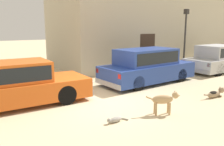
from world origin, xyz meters
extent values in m
plane|color=#CCB78E|center=(0.00, 0.00, 0.00)|extent=(80.00, 80.00, 0.00)
cube|color=#D15619|center=(-2.39, 1.19, 0.47)|extent=(4.58, 1.86, 0.63)
cube|color=#D15619|center=(-2.44, 1.19, 1.11)|extent=(2.12, 1.56, 0.64)
cube|color=black|center=(-2.44, 1.19, 1.12)|extent=(1.96, 1.58, 0.45)
cube|color=#999BA0|center=(-0.14, 1.14, 0.26)|extent=(0.16, 1.72, 0.20)
sphere|color=silver|center=(-0.09, 1.83, 0.61)|extent=(0.20, 0.20, 0.20)
sphere|color=silver|center=(-0.13, 0.44, 0.61)|extent=(0.20, 0.20, 0.20)
cylinder|color=black|center=(-1.01, 1.94, 0.32)|extent=(0.65, 0.22, 0.64)
cylinder|color=black|center=(-1.05, 0.38, 0.32)|extent=(0.65, 0.22, 0.64)
cube|color=navy|center=(3.26, 1.28, 0.50)|extent=(4.58, 2.01, 0.71)
cube|color=navy|center=(3.13, 1.27, 1.20)|extent=(2.77, 1.66, 0.69)
cube|color=black|center=(3.13, 1.27, 1.21)|extent=(2.56, 1.67, 0.48)
cube|color=#999BA0|center=(5.48, 1.40, 0.26)|extent=(0.22, 1.73, 0.20)
cube|color=#999BA0|center=(1.04, 1.15, 0.26)|extent=(0.22, 1.73, 0.20)
sphere|color=silver|center=(5.47, 2.10, 0.66)|extent=(0.20, 0.20, 0.20)
sphere|color=silver|center=(5.55, 0.70, 0.66)|extent=(0.20, 0.20, 0.20)
cube|color=red|center=(1.00, 1.91, 0.68)|extent=(0.05, 0.18, 0.18)
cube|color=red|center=(1.08, 0.39, 0.68)|extent=(0.05, 0.18, 0.18)
cylinder|color=black|center=(4.56, 2.13, 0.31)|extent=(0.62, 0.23, 0.61)
cylinder|color=black|center=(4.65, 0.57, 0.31)|extent=(0.62, 0.23, 0.61)
cylinder|color=black|center=(1.87, 1.98, 0.31)|extent=(0.62, 0.23, 0.61)
cylinder|color=black|center=(1.96, 0.42, 0.31)|extent=(0.62, 0.23, 0.61)
cube|color=#B2B5BA|center=(8.55, 1.20, 0.47)|extent=(4.30, 1.87, 0.64)
cube|color=#B2B5BA|center=(8.34, 1.19, 1.14)|extent=(2.16, 1.58, 0.69)
cube|color=black|center=(8.34, 1.19, 1.15)|extent=(1.99, 1.60, 0.48)
cube|color=#999BA0|center=(6.44, 1.16, 0.26)|extent=(0.15, 1.75, 0.20)
cube|color=red|center=(6.42, 1.93, 0.63)|extent=(0.04, 0.18, 0.18)
cube|color=red|center=(6.45, 0.38, 0.63)|extent=(0.04, 0.18, 0.18)
cylinder|color=black|center=(9.81, 2.02, 0.33)|extent=(0.67, 0.21, 0.67)
cylinder|color=black|center=(7.25, 1.97, 0.33)|extent=(0.67, 0.21, 0.67)
cylinder|color=black|center=(7.28, 0.38, 0.33)|extent=(0.67, 0.21, 0.67)
cube|color=#38281E|center=(5.34, 3.69, 1.05)|extent=(1.10, 0.02, 2.10)
cylinder|color=tan|center=(1.14, -2.00, 0.18)|extent=(0.06, 0.06, 0.35)
cylinder|color=tan|center=(1.07, -2.13, 0.18)|extent=(0.06, 0.06, 0.35)
cylinder|color=tan|center=(0.78, -1.82, 0.18)|extent=(0.06, 0.06, 0.35)
cylinder|color=tan|center=(0.71, -1.95, 0.18)|extent=(0.06, 0.06, 0.35)
ellipsoid|color=tan|center=(0.93, -1.98, 0.45)|extent=(0.64, 0.46, 0.27)
sphere|color=tan|center=(1.26, -2.15, 0.56)|extent=(0.19, 0.19, 0.19)
cone|color=tan|center=(1.35, -2.20, 0.54)|extent=(0.14, 0.14, 0.11)
cone|color=tan|center=(1.29, -2.10, 0.64)|extent=(0.09, 0.09, 0.09)
cone|color=tan|center=(1.23, -2.20, 0.64)|extent=(0.09, 0.09, 0.09)
cylinder|color=tan|center=(0.59, -1.80, 0.50)|extent=(0.22, 0.14, 0.13)
cylinder|color=#997F60|center=(3.95, -1.78, 0.03)|extent=(0.07, 0.10, 0.06)
cylinder|color=#997F60|center=(3.94, -1.89, 0.03)|extent=(0.07, 0.10, 0.06)
ellipsoid|color=#997F60|center=(3.66, -1.81, 0.12)|extent=(0.65, 0.23, 0.24)
ellipsoid|color=black|center=(3.62, -1.80, 0.18)|extent=(0.36, 0.20, 0.13)
sphere|color=#997F60|center=(4.05, -1.84, 0.23)|extent=(0.20, 0.20, 0.20)
cone|color=#997F60|center=(4.16, -1.85, 0.21)|extent=(0.12, 0.12, 0.11)
cone|color=#997F60|center=(4.05, -1.78, 0.32)|extent=(0.08, 0.08, 0.09)
cone|color=#997F60|center=(4.04, -1.90, 0.32)|extent=(0.08, 0.08, 0.09)
cylinder|color=#997F60|center=(3.27, -1.78, 0.15)|extent=(0.23, 0.07, 0.09)
ellipsoid|color=gray|center=(-0.52, -1.73, 0.08)|extent=(0.40, 0.19, 0.15)
sphere|color=gray|center=(-0.75, -1.75, 0.10)|extent=(0.11, 0.11, 0.11)
cone|color=gray|center=(-0.75, -1.77, 0.14)|extent=(0.04, 0.04, 0.05)
cone|color=gray|center=(-0.75, -1.72, 0.14)|extent=(0.04, 0.04, 0.05)
cylinder|color=gray|center=(-0.23, -1.72, 0.02)|extent=(0.13, 0.21, 0.04)
cylinder|color=#2D2B28|center=(7.19, 2.58, 1.60)|extent=(0.10, 0.10, 3.20)
cube|color=#2D2B28|center=(7.19, 2.58, 3.34)|extent=(0.22, 0.22, 0.28)
sphere|color=silver|center=(7.19, 2.58, 3.34)|extent=(0.18, 0.18, 0.18)
camera|label=1|loc=(-3.87, -6.66, 2.50)|focal=38.02mm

